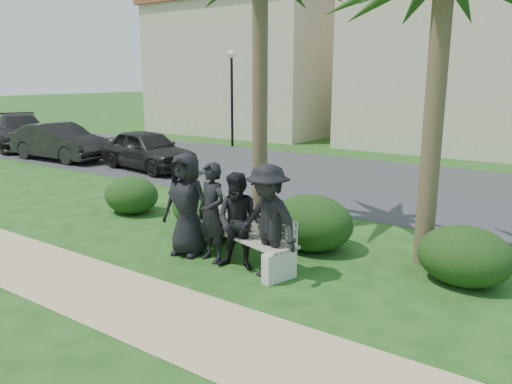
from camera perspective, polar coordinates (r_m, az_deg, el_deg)
ground at (r=8.53m, az=-4.10°, el=-8.46°), size 160.00×160.00×0.00m
footpath at (r=7.35m, az=-13.19°, el=-12.48°), size 30.00×1.60×0.01m
asphalt_street at (r=15.33m, az=15.07°, el=0.82°), size 160.00×8.00×0.01m
stucco_bldg_left at (r=29.55m, az=-0.21°, el=14.07°), size 10.40×8.40×7.30m
stucco_bldg_right at (r=24.89m, az=21.58°, el=13.39°), size 8.40×8.40×7.30m
street_lamp at (r=22.94m, az=-2.79°, el=12.56°), size 0.36×0.36×4.29m
park_bench at (r=8.74m, az=-2.44°, el=-5.06°), size 2.74×1.28×0.90m
man_a at (r=8.90m, az=-7.92°, el=-1.42°), size 0.97×0.71×1.84m
man_b at (r=8.53m, az=-5.07°, el=-2.37°), size 0.70×0.54×1.73m
man_c at (r=8.17m, az=-1.97°, el=-3.40°), size 0.93×0.81×1.63m
man_d at (r=7.79m, az=1.34°, el=-3.42°), size 1.29×0.89×1.83m
hedge_a at (r=12.04m, az=-14.07°, el=-0.22°), size 1.36×1.13×0.89m
hedge_b at (r=10.65m, az=-6.29°, el=-1.65°), size 1.35×1.11×0.88m
hedge_c at (r=9.94m, az=-4.18°, el=-2.73°), size 1.31×1.09×0.86m
hedge_d at (r=9.28m, az=6.31°, el=-3.32°), size 1.60×1.32×1.04m
hedge_f at (r=8.35m, az=22.78°, el=-6.57°), size 1.43×1.18×0.93m
car_a at (r=17.53m, az=-12.28°, el=4.73°), size 4.20×2.17×1.37m
car_b at (r=20.58m, az=-21.51°, el=5.36°), size 4.32×1.70×1.40m
car_c at (r=24.80m, az=-25.30°, el=6.28°), size 5.54×4.06×1.49m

